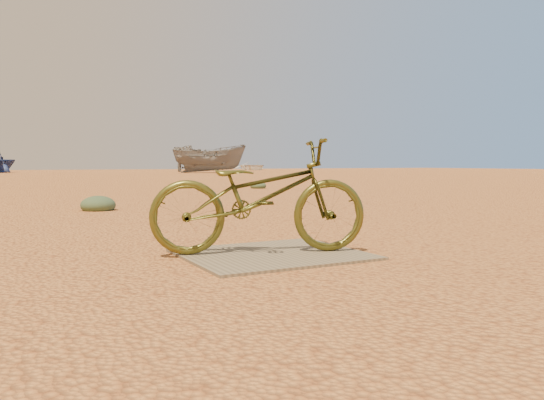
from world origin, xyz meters
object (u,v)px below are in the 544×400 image
bicycle (259,196)px  boat_far_right (253,166)px  boat_mid_right (210,158)px  plywood_board (272,254)px

bicycle → boat_far_right: bicycle is taller
boat_mid_right → plywood_board: bearing=172.1°
bicycle → boat_mid_right: boat_mid_right is taller
bicycle → boat_far_right: 52.64m
boat_mid_right → boat_far_right: (9.78, 12.49, -0.67)m
plywood_board → boat_mid_right: boat_mid_right is taller
plywood_board → boat_far_right: (22.84, 47.46, 0.43)m
plywood_board → bicycle: bearing=140.2°
plywood_board → bicycle: 0.49m
plywood_board → boat_mid_right: (13.06, 34.97, 1.10)m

